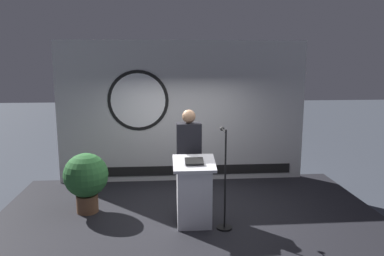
% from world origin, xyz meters
% --- Properties ---
extents(ground_plane, '(40.00, 40.00, 0.00)m').
position_xyz_m(ground_plane, '(0.00, 0.00, 0.00)').
color(ground_plane, '#383D47').
extents(stage_platform, '(6.40, 4.00, 0.30)m').
position_xyz_m(stage_platform, '(0.00, 0.00, 0.15)').
color(stage_platform, black).
rests_on(stage_platform, ground).
extents(banner_display, '(5.16, 0.12, 2.94)m').
position_xyz_m(banner_display, '(-0.03, 1.85, 1.76)').
color(banner_display, silver).
rests_on(banner_display, stage_platform).
extents(podium, '(0.64, 0.50, 1.08)m').
position_xyz_m(podium, '(0.05, -0.42, 0.82)').
color(podium, silver).
rests_on(podium, stage_platform).
extents(speaker_person, '(0.40, 0.26, 1.76)m').
position_xyz_m(speaker_person, '(-0.00, 0.06, 1.20)').
color(speaker_person, black).
rests_on(speaker_person, stage_platform).
extents(microphone_stand, '(0.24, 0.51, 1.54)m').
position_xyz_m(microphone_stand, '(0.50, -0.53, 0.84)').
color(microphone_stand, black).
rests_on(microphone_stand, stage_platform).
extents(potted_plant, '(0.74, 0.74, 1.02)m').
position_xyz_m(potted_plant, '(-1.71, 0.23, 0.91)').
color(potted_plant, brown).
rests_on(potted_plant, stage_platform).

